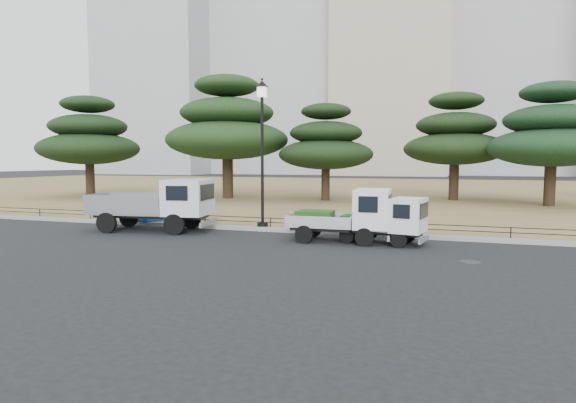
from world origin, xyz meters
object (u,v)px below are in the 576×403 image
(tarp_pile, at_px, (145,211))
(truck_kei_front, at_px, (347,216))
(street_lamp, at_px, (262,129))
(truck_large, at_px, (158,202))
(truck_kei_rear, at_px, (386,221))

(tarp_pile, bearing_deg, truck_kei_front, -11.72)
(truck_kei_front, distance_m, tarp_pile, 9.97)
(truck_kei_front, relative_size, street_lamp, 0.61)
(truck_large, bearing_deg, truck_kei_rear, -9.57)
(truck_large, relative_size, tarp_pile, 2.70)
(truck_kei_rear, relative_size, tarp_pile, 1.74)
(truck_kei_front, bearing_deg, truck_large, 176.39)
(truck_kei_rear, distance_m, tarp_pile, 11.27)
(truck_kei_rear, bearing_deg, tarp_pile, -179.65)
(truck_large, distance_m, truck_kei_front, 7.86)
(truck_large, xyz_separation_m, truck_kei_front, (7.86, -0.22, -0.24))
(truck_kei_front, xyz_separation_m, truck_kei_rear, (1.35, 0.07, -0.13))
(truck_kei_front, bearing_deg, truck_kei_rear, 1.11)
(truck_large, xyz_separation_m, truck_kei_rear, (9.21, -0.15, -0.37))
(truck_kei_rear, relative_size, street_lamp, 0.55)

